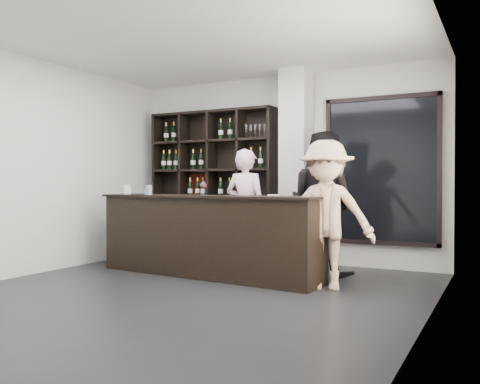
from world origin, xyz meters
The scene contains 12 objects.
floor centered at (0.00, 0.00, -0.01)m, with size 5.00×5.50×0.01m, color black.
wine_shelf centered at (-1.15, 2.57, 1.20)m, with size 2.20×0.35×2.40m, color black, non-canonical shape.
structural_column centered at (0.35, 2.47, 1.45)m, with size 0.40×0.40×2.90m, color silver.
glass_panel centered at (1.55, 2.69, 1.40)m, with size 1.60×0.08×2.10m.
tasting_counter centered at (-0.35, 1.10, 0.53)m, with size 3.22×0.67×1.06m.
taster_pink centered at (-0.17, 1.85, 0.85)m, with size 0.62×0.41×1.70m, color #FFCAD5.
taster_black centered at (0.95, 1.85, 0.95)m, with size 0.92×0.72×1.89m, color black.
customer centered at (1.27, 1.05, 0.86)m, with size 1.11×0.64×1.71m, color tan.
wine_glass centered at (-0.37, 1.04, 1.16)m, with size 0.08×0.08×0.20m, color white, non-canonical shape.
spit_cup centered at (-1.19, 0.95, 1.13)m, with size 0.10×0.10×0.13m, color silver.
napkin_stack centered at (0.58, 1.15, 1.07)m, with size 0.11×0.11×0.02m, color white.
card_stand centered at (-1.70, 1.12, 1.13)m, with size 0.09×0.05×0.14m, color white.
Camera 1 is at (3.11, -4.57, 1.21)m, focal length 38.00 mm.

